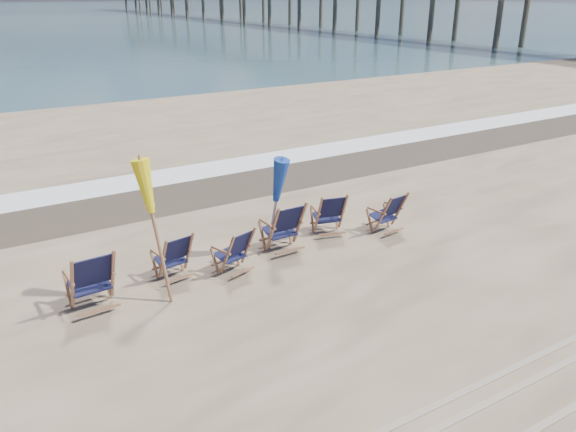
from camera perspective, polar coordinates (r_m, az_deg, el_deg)
name	(u,v)px	position (r m, az deg, el deg)	size (l,w,h in m)	color
surf_foam	(175,175)	(15.88, -11.40, 4.10)	(200.00, 1.40, 0.01)	silver
wet_sand_strip	(196,191)	(14.54, -9.36, 2.57)	(200.00, 2.60, 0.00)	#42362A
tire_tracks	(503,420)	(7.58, 20.97, -18.80)	(80.00, 1.30, 0.01)	gray
beach_chair_0	(113,276)	(9.37, -17.34, -5.85)	(0.71, 0.80, 1.11)	black
beach_chair_1	(189,253)	(10.09, -10.00, -3.70)	(0.59, 0.66, 0.91)	black
beach_chair_2	(249,247)	(10.18, -4.03, -3.18)	(0.58, 0.65, 0.90)	black
beach_chair_3	(300,225)	(10.89, 1.23, -0.88)	(0.69, 0.77, 1.08)	black
beach_chair_4	(343,213)	(11.65, 5.62, 0.30)	(0.62, 0.70, 0.97)	black
beach_chair_5	(400,210)	(12.03, 11.30, 0.56)	(0.59, 0.66, 0.92)	black
umbrella_yellow	(153,195)	(8.89, -13.52, 2.13)	(0.30, 0.30, 2.38)	#956243
umbrella_blue	(274,183)	(10.44, -1.43, 3.40)	(0.30, 0.30, 1.96)	#A5A5AD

